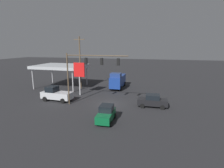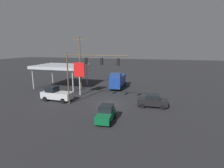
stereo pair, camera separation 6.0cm
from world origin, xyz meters
name	(u,v)px [view 2 (the right image)]	position (x,y,z in m)	size (l,w,h in m)	color
ground_plane	(109,104)	(0.00, 0.00, 0.00)	(200.00, 200.00, 0.00)	#262628
traffic_signal_assembly	(88,67)	(2.59, 1.84, 5.99)	(9.38, 0.43, 7.96)	brown
utility_pole	(80,62)	(8.72, -8.44, 5.76)	(2.40, 0.26, 10.94)	brown
gas_station_canopy	(61,67)	(13.50, -8.59, 4.58)	(10.47, 8.25, 4.93)	#B2B7BC
price_sign	(79,72)	(6.58, -3.43, 4.41)	(2.08, 0.27, 6.06)	#B7B7BC
pickup_parked	(56,94)	(8.98, 0.69, 1.11)	(5.28, 2.44, 2.40)	silver
hatchback_crossing	(106,114)	(-1.54, 6.47, 0.95)	(2.12, 3.88, 1.97)	#0C592D
delivery_truck	(118,80)	(1.06, -10.73, 1.69)	(2.67, 6.84, 3.58)	navy
sedan_waiting	(152,101)	(-6.76, -0.26, 0.95)	(4.46, 2.18, 1.93)	black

